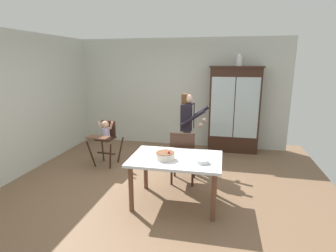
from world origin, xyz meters
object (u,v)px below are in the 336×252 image
(adult_person, at_px, (188,122))
(birthday_cake, at_px, (165,156))
(high_chair_with_toddler, at_px, (105,135))
(ceramic_vase, at_px, (239,61))
(china_cabinet, at_px, (234,109))
(serving_bowl, at_px, (202,161))
(dining_chair_far_side, at_px, (183,154))
(dining_table, at_px, (176,164))

(adult_person, distance_m, birthday_cake, 1.51)
(high_chair_with_toddler, bearing_deg, ceramic_vase, 34.61)
(china_cabinet, xyz_separation_m, serving_bowl, (-0.48, -2.89, -0.26))
(china_cabinet, bearing_deg, serving_bowl, -99.49)
(high_chair_with_toddler, xyz_separation_m, birthday_cake, (1.58, -1.34, 0.14))
(china_cabinet, distance_m, birthday_cake, 3.04)
(ceramic_vase, distance_m, dining_chair_far_side, 2.78)
(serving_bowl, bearing_deg, adult_person, 105.66)
(dining_table, height_order, birthday_cake, birthday_cake)
(ceramic_vase, distance_m, high_chair_with_toddler, 3.41)
(serving_bowl, distance_m, dining_chair_far_side, 0.94)
(china_cabinet, relative_size, dining_table, 1.49)
(high_chair_with_toddler, bearing_deg, dining_chair_far_side, -13.00)
(birthday_cake, bearing_deg, ceramic_vase, 69.26)
(serving_bowl, bearing_deg, dining_chair_far_side, 116.64)
(dining_chair_far_side, bearing_deg, dining_table, 88.15)
(birthday_cake, distance_m, serving_bowl, 0.55)
(birthday_cake, height_order, serving_bowl, birthday_cake)
(birthday_cake, distance_m, dining_chair_far_side, 0.83)
(china_cabinet, bearing_deg, dining_chair_far_side, -113.34)
(china_cabinet, xyz_separation_m, high_chair_with_toddler, (-2.61, -1.51, -0.37))
(adult_person, relative_size, birthday_cake, 5.47)
(china_cabinet, bearing_deg, dining_table, -107.95)
(china_cabinet, xyz_separation_m, ceramic_vase, (0.05, 0.00, 1.13))
(high_chair_with_toddler, relative_size, adult_person, 0.62)
(birthday_cake, bearing_deg, high_chair_with_toddler, 139.71)
(high_chair_with_toddler, xyz_separation_m, dining_chair_far_side, (1.72, -0.56, -0.10))
(china_cabinet, relative_size, ceramic_vase, 7.54)
(high_chair_with_toddler, bearing_deg, birthday_cake, -35.35)
(ceramic_vase, height_order, serving_bowl, ceramic_vase)
(china_cabinet, distance_m, dining_table, 2.91)
(adult_person, bearing_deg, ceramic_vase, -29.85)
(china_cabinet, xyz_separation_m, dining_chair_far_side, (-0.89, -2.07, -0.47))
(ceramic_vase, relative_size, high_chair_with_toddler, 0.28)
(dining_table, bearing_deg, china_cabinet, 72.05)
(china_cabinet, distance_m, adult_person, 1.64)
(high_chair_with_toddler, distance_m, adult_person, 1.73)
(high_chair_with_toddler, distance_m, dining_chair_far_side, 1.81)
(adult_person, relative_size, dining_table, 1.12)
(ceramic_vase, distance_m, birthday_cake, 3.34)
(china_cabinet, bearing_deg, ceramic_vase, 4.08)
(china_cabinet, height_order, adult_person, china_cabinet)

